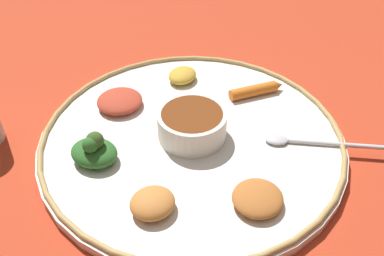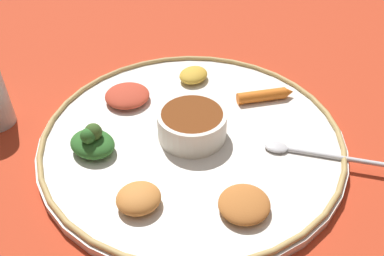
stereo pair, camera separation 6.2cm
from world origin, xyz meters
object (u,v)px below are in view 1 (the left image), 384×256
Objects in this scene: greens_pile at (94,149)px; carrot_near_spoon at (256,90)px; spoon at (305,142)px; center_bowl at (192,124)px.

carrot_near_spoon is at bearing -168.58° from greens_pile.
center_bowl is at bearing -27.20° from spoon.
greens_pile is 0.89× the size of carrot_near_spoon.
greens_pile is at bearing -0.88° from center_bowl.
spoon is 1.86× the size of greens_pile.
center_bowl is 1.18× the size of greens_pile.
center_bowl is at bearing 179.12° from greens_pile.
spoon is at bearing 165.01° from greens_pile.
carrot_near_spoon is at bearing -156.77° from center_bowl.
spoon is at bearing 152.80° from center_bowl.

